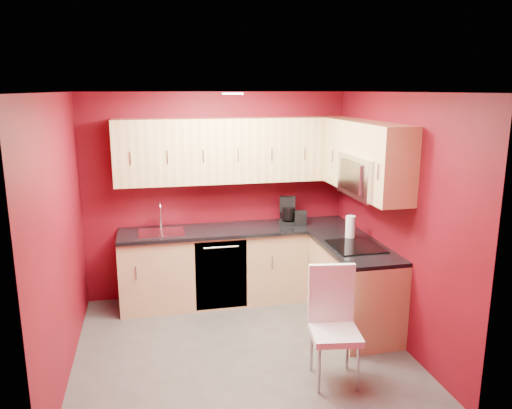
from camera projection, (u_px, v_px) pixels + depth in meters
name	position (u px, v px, depth m)	size (l,w,h in m)	color
floor	(240.00, 348.00, 4.99)	(3.20, 3.20, 0.00)	#52504D
ceiling	(238.00, 92.00, 4.42)	(3.20, 3.20, 0.00)	white
wall_back	(217.00, 195.00, 6.13)	(3.20, 3.20, 0.00)	maroon
wall_front	(281.00, 288.00, 3.28)	(3.20, 3.20, 0.00)	maroon
wall_left	(60.00, 238.00, 4.37)	(3.00, 3.00, 0.00)	maroon
wall_right	(395.00, 219.00, 5.04)	(3.00, 3.00, 0.00)	maroon
base_cabinets_back	(238.00, 265.00, 6.07)	(2.80, 0.60, 0.87)	tan
base_cabinets_right	(354.00, 287.00, 5.40)	(0.60, 1.30, 0.87)	tan
countertop_back	(238.00, 230.00, 5.96)	(2.80, 0.63, 0.04)	black
countertop_right	(355.00, 248.00, 5.28)	(0.63, 1.27, 0.04)	black
upper_cabinets_back	(235.00, 150.00, 5.88)	(2.80, 0.35, 0.75)	#E9CC84
upper_cabinets_right	(364.00, 151.00, 5.28)	(0.35, 1.55, 0.75)	#E9CC84
microwave	(370.00, 176.00, 5.10)	(0.42, 0.76, 0.42)	silver
cooktop	(356.00, 246.00, 5.24)	(0.50, 0.55, 0.01)	black
sink	(161.00, 229.00, 5.77)	(0.52, 0.42, 0.35)	silver
dishwasher_front	(221.00, 275.00, 5.75)	(0.60, 0.02, 0.82)	black
downlight	(233.00, 94.00, 4.71)	(0.20, 0.20, 0.01)	white
coffee_maker	(287.00, 211.00, 6.13)	(0.19, 0.26, 0.32)	black
napkin_holder	(301.00, 218.00, 6.11)	(0.15, 0.15, 0.16)	black
paper_towel	(350.00, 227.00, 5.51)	(0.15, 0.15, 0.25)	white
dining_chair	(335.00, 328.00, 4.32)	(0.41, 0.43, 1.02)	white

